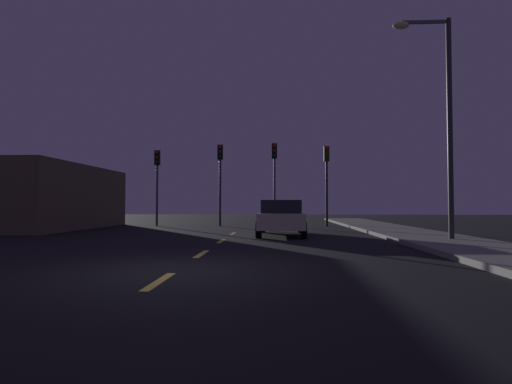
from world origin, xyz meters
The scene contains 13 objects.
ground_plane centered at (0.00, 7.00, 0.00)m, with size 80.00×80.00×0.00m, color black.
sidewalk_curb_right centered at (7.50, 7.00, 0.07)m, with size 3.00×40.00×0.15m, color gray.
lane_stripe_nearest centered at (0.00, -1.20, 0.00)m, with size 0.16×1.60×0.01m, color #EACC4C.
lane_stripe_second centered at (0.00, 2.60, 0.00)m, with size 0.16×1.60×0.01m, color #EACC4C.
lane_stripe_third centered at (0.00, 6.40, 0.00)m, with size 0.16×1.60×0.01m, color #EACC4C.
lane_stripe_fourth centered at (0.00, 10.20, 0.00)m, with size 0.16×1.60×0.01m, color #EACC4C.
traffic_signal_far_left centered at (-5.34, 16.42, 3.25)m, with size 0.32×0.38×4.61m.
traffic_signal_center_left centered at (-1.47, 16.42, 3.45)m, with size 0.32×0.38×4.93m.
traffic_signal_center_right centered at (1.82, 16.42, 3.49)m, with size 0.32×0.38×4.98m.
traffic_signal_far_right centered at (4.93, 16.42, 3.37)m, with size 0.32×0.38×4.79m.
car_stopped_ahead centered at (2.14, 9.22, 0.76)m, with size 1.98×4.50×1.48m.
street_lamp_right centered at (7.51, 6.01, 4.56)m, with size 1.96×0.36×7.62m.
storefront_left centered at (-10.78, 13.41, 1.69)m, with size 5.55×9.73×3.39m, color brown.
Camera 1 is at (1.97, -7.92, 1.28)m, focal length 28.50 mm.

